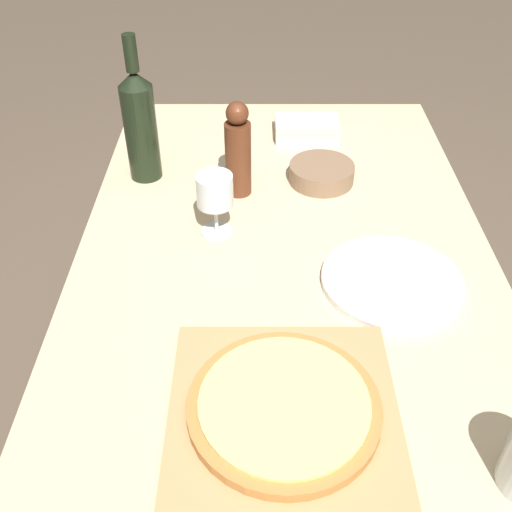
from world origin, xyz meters
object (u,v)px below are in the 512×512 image
at_px(pepper_mill, 238,152).
at_px(pizza, 284,406).
at_px(wine_bottle, 140,124).
at_px(small_bowl, 321,173).
at_px(wine_glass, 214,193).

bearing_deg(pepper_mill, pizza, -82.62).
xyz_separation_m(wine_bottle, pepper_mill, (0.22, -0.07, -0.03)).
height_order(wine_bottle, pepper_mill, wine_bottle).
bearing_deg(small_bowl, wine_bottle, 176.54).
relative_size(wine_bottle, wine_glass, 2.45).
relative_size(pizza, pepper_mill, 1.30).
xyz_separation_m(pizza, pepper_mill, (-0.08, 0.61, 0.07)).
relative_size(pepper_mill, small_bowl, 1.45).
bearing_deg(small_bowl, pepper_mill, -166.54).
bearing_deg(small_bowl, pizza, -99.55).
relative_size(pizza, wine_glass, 2.09).
xyz_separation_m(pepper_mill, small_bowl, (0.19, 0.05, -0.08)).
bearing_deg(wine_glass, wine_bottle, 128.31).
bearing_deg(pizza, wine_glass, 104.83).
xyz_separation_m(pizza, small_bowl, (0.11, 0.65, -0.01)).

